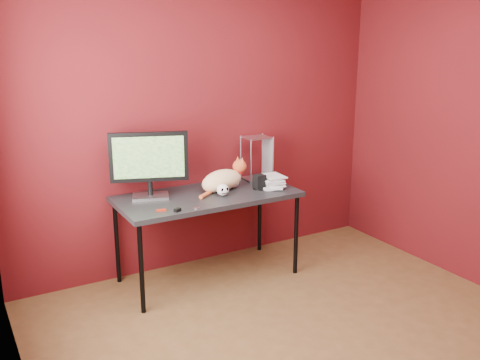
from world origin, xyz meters
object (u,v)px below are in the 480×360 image
monitor (149,162)px  skull_mug (223,190)px  speaker (259,182)px  desk (207,200)px  book_stack (264,123)px  cat (223,180)px

monitor → skull_mug: size_ratio=5.90×
skull_mug → speaker: (0.36, 0.02, 0.01)m
desk → book_stack: bearing=-6.0°
cat → book_stack: (0.34, -0.10, 0.47)m
speaker → book_stack: book_stack is taller
speaker → skull_mug: bearing=178.8°
book_stack → monitor: bearing=168.3°
monitor → book_stack: bearing=8.2°
monitor → cat: size_ratio=1.12×
skull_mug → monitor: bearing=161.1°
desk → monitor: (-0.44, 0.14, 0.35)m
skull_mug → book_stack: size_ratio=0.09×
desk → book_stack: book_stack is taller
desk → skull_mug: bearing=-48.0°
desk → speaker: 0.47m
cat → speaker: (0.28, -0.13, -0.03)m
desk → book_stack: 0.80m
cat → book_stack: 0.59m
monitor → speaker: monitor is taller
cat → skull_mug: bearing=-128.1°
monitor → book_stack: book_stack is taller
monitor → speaker: 0.96m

